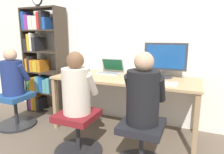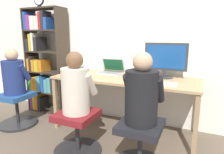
{
  "view_description": "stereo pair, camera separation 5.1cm",
  "coord_description": "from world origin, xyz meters",
  "px_view_note": "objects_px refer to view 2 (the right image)",
  "views": [
    {
      "loc": [
        0.88,
        -2.14,
        1.33
      ],
      "look_at": [
        -0.11,
        0.18,
        0.8
      ],
      "focal_mm": 32.0,
      "sensor_mm": 36.0,
      "label": 1
    },
    {
      "loc": [
        0.93,
        -2.12,
        1.33
      ],
      "look_at": [
        -0.11,
        0.18,
        0.8
      ],
      "focal_mm": 32.0,
      "sensor_mm": 36.0,
      "label": 2
    }
  ],
  "objects_px": {
    "desktop_monitor": "(165,60)",
    "laptop": "(111,70)",
    "person_near_shelf": "(14,75)",
    "office_chair_right": "(77,132)",
    "keyboard": "(159,83)",
    "bookshelf": "(43,63)",
    "office_chair_left": "(140,145)",
    "person_at_laptop": "(76,87)",
    "office_chair_side": "(17,109)",
    "person_at_monitor": "(142,93)",
    "desk_clock": "(39,0)"
  },
  "relations": [
    {
      "from": "laptop",
      "to": "office_chair_side",
      "type": "height_order",
      "value": "laptop"
    },
    {
      "from": "laptop",
      "to": "bookshelf",
      "type": "bearing_deg",
      "value": -177.84
    },
    {
      "from": "keyboard",
      "to": "desk_clock",
      "type": "relative_size",
      "value": 1.99
    },
    {
      "from": "person_near_shelf",
      "to": "keyboard",
      "type": "bearing_deg",
      "value": 8.41
    },
    {
      "from": "laptop",
      "to": "desk_clock",
      "type": "xyz_separation_m",
      "value": [
        -1.19,
        -0.12,
        1.06
      ]
    },
    {
      "from": "office_chair_left",
      "to": "person_at_laptop",
      "type": "bearing_deg",
      "value": -178.13
    },
    {
      "from": "office_chair_side",
      "to": "person_at_monitor",
      "type": "bearing_deg",
      "value": -6.15
    },
    {
      "from": "desk_clock",
      "to": "laptop",
      "type": "bearing_deg",
      "value": 5.87
    },
    {
      "from": "desk_clock",
      "to": "bookshelf",
      "type": "bearing_deg",
      "value": 136.07
    },
    {
      "from": "desktop_monitor",
      "to": "person_at_monitor",
      "type": "distance_m",
      "value": 0.93
    },
    {
      "from": "desktop_monitor",
      "to": "bookshelf",
      "type": "height_order",
      "value": "bookshelf"
    },
    {
      "from": "office_chair_right",
      "to": "bookshelf",
      "type": "relative_size",
      "value": 0.31
    },
    {
      "from": "person_at_laptop",
      "to": "office_chair_side",
      "type": "distance_m",
      "value": 1.37
    },
    {
      "from": "laptop",
      "to": "bookshelf",
      "type": "height_order",
      "value": "bookshelf"
    },
    {
      "from": "keyboard",
      "to": "desk_clock",
      "type": "bearing_deg",
      "value": 172.59
    },
    {
      "from": "laptop",
      "to": "office_chair_right",
      "type": "relative_size",
      "value": 0.65
    },
    {
      "from": "desktop_monitor",
      "to": "person_near_shelf",
      "type": "distance_m",
      "value": 2.15
    },
    {
      "from": "person_near_shelf",
      "to": "office_chair_right",
      "type": "bearing_deg",
      "value": -11.47
    },
    {
      "from": "bookshelf",
      "to": "desk_clock",
      "type": "height_order",
      "value": "desk_clock"
    },
    {
      "from": "laptop",
      "to": "office_chair_left",
      "type": "bearing_deg",
      "value": -50.87
    },
    {
      "from": "bookshelf",
      "to": "office_chair_side",
      "type": "bearing_deg",
      "value": -87.19
    },
    {
      "from": "bookshelf",
      "to": "desktop_monitor",
      "type": "bearing_deg",
      "value": 1.54
    },
    {
      "from": "desktop_monitor",
      "to": "person_near_shelf",
      "type": "xyz_separation_m",
      "value": [
        -2.02,
        -0.69,
        -0.24
      ]
    },
    {
      "from": "bookshelf",
      "to": "person_near_shelf",
      "type": "height_order",
      "value": "bookshelf"
    },
    {
      "from": "laptop",
      "to": "person_near_shelf",
      "type": "bearing_deg",
      "value": -151.12
    },
    {
      "from": "desktop_monitor",
      "to": "office_chair_side",
      "type": "height_order",
      "value": "desktop_monitor"
    },
    {
      "from": "person_at_laptop",
      "to": "desk_clock",
      "type": "xyz_separation_m",
      "value": [
        -1.19,
        0.8,
        1.1
      ]
    },
    {
      "from": "keyboard",
      "to": "person_at_laptop",
      "type": "height_order",
      "value": "person_at_laptop"
    },
    {
      "from": "person_at_monitor",
      "to": "office_chair_side",
      "type": "relative_size",
      "value": 1.27
    },
    {
      "from": "office_chair_right",
      "to": "desk_clock",
      "type": "distance_m",
      "value": 2.17
    },
    {
      "from": "person_at_monitor",
      "to": "office_chair_side",
      "type": "xyz_separation_m",
      "value": [
        -1.97,
        0.21,
        -0.54
      ]
    },
    {
      "from": "office_chair_left",
      "to": "bookshelf",
      "type": "relative_size",
      "value": 0.31
    },
    {
      "from": "office_chair_side",
      "to": "person_near_shelf",
      "type": "distance_m",
      "value": 0.52
    },
    {
      "from": "laptop",
      "to": "desk_clock",
      "type": "bearing_deg",
      "value": -174.13
    },
    {
      "from": "laptop",
      "to": "office_chair_left",
      "type": "relative_size",
      "value": 0.65
    },
    {
      "from": "desk_clock",
      "to": "person_at_laptop",
      "type": "bearing_deg",
      "value": -34.0
    },
    {
      "from": "desktop_monitor",
      "to": "laptop",
      "type": "xyz_separation_m",
      "value": [
        -0.79,
        -0.01,
        -0.2
      ]
    },
    {
      "from": "desk_clock",
      "to": "person_near_shelf",
      "type": "relative_size",
      "value": 0.32
    },
    {
      "from": "office_chair_side",
      "to": "office_chair_left",
      "type": "bearing_deg",
      "value": -6.3
    },
    {
      "from": "office_chair_right",
      "to": "office_chair_side",
      "type": "distance_m",
      "value": 1.26
    },
    {
      "from": "office_chair_right",
      "to": "person_at_laptop",
      "type": "distance_m",
      "value": 0.53
    },
    {
      "from": "person_at_laptop",
      "to": "office_chair_right",
      "type": "bearing_deg",
      "value": -90.0
    },
    {
      "from": "office_chair_left",
      "to": "bookshelf",
      "type": "distance_m",
      "value": 2.25
    },
    {
      "from": "keyboard",
      "to": "office_chair_right",
      "type": "bearing_deg",
      "value": -145.12
    },
    {
      "from": "office_chair_right",
      "to": "office_chair_side",
      "type": "height_order",
      "value": "same"
    },
    {
      "from": "office_chair_left",
      "to": "person_near_shelf",
      "type": "xyz_separation_m",
      "value": [
        -1.97,
        0.22,
        0.52
      ]
    },
    {
      "from": "desk_clock",
      "to": "person_near_shelf",
      "type": "height_order",
      "value": "desk_clock"
    },
    {
      "from": "office_chair_side",
      "to": "person_near_shelf",
      "type": "relative_size",
      "value": 0.83
    },
    {
      "from": "desk_clock",
      "to": "office_chair_side",
      "type": "height_order",
      "value": "desk_clock"
    },
    {
      "from": "person_near_shelf",
      "to": "bookshelf",
      "type": "bearing_deg",
      "value": 92.83
    }
  ]
}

